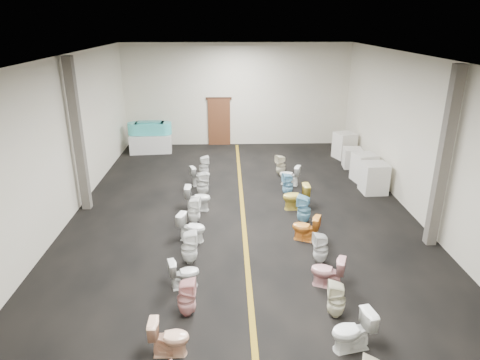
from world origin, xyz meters
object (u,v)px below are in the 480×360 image
(toilet_left_7, at_px, (194,210))
(toilet_right_1, at_px, (352,331))
(bathtub, at_px, (150,128))
(toilet_right_7, at_px, (296,197))
(display_table, at_px, (151,143))
(appliance_crate_b, at_px, (364,167))
(toilet_left_10, at_px, (200,175))
(toilet_right_2, at_px, (336,300))
(appliance_crate_a, at_px, (374,178))
(toilet_right_3, at_px, (327,272))
(toilet_right_5, at_px, (306,228))
(toilet_right_10, at_px, (281,165))
(toilet_left_2, at_px, (169,337))
(toilet_left_5, at_px, (189,247))
(toilet_left_11, at_px, (204,166))
(toilet_left_3, at_px, (187,298))
(toilet_right_9, at_px, (290,175))
(toilet_left_6, at_px, (192,227))
(toilet_right_4, at_px, (321,248))
(appliance_crate_c, at_px, (352,158))
(toilet_right_8, at_px, (288,185))
(toilet_left_8, at_px, (198,198))
(toilet_left_4, at_px, (184,273))
(toilet_right_6, at_px, (304,210))
(toilet_left_9, at_px, (202,184))
(appliance_crate_d, at_px, (344,145))

(toilet_left_7, bearing_deg, toilet_right_1, -141.92)
(bathtub, xyz_separation_m, toilet_right_7, (5.36, -6.14, -0.67))
(display_table, height_order, appliance_crate_b, appliance_crate_b)
(toilet_left_10, distance_m, toilet_right_2, 7.75)
(appliance_crate_a, distance_m, toilet_right_3, 5.96)
(toilet_left_10, xyz_separation_m, toilet_right_5, (2.96, -4.06, 0.01))
(toilet_right_10, bearing_deg, bathtub, -143.22)
(toilet_left_2, relative_size, toilet_left_5, 0.82)
(toilet_right_1, bearing_deg, toilet_left_11, -173.92)
(toilet_left_2, height_order, toilet_left_5, toilet_left_5)
(toilet_left_3, distance_m, toilet_right_9, 7.54)
(toilet_left_7, distance_m, toilet_right_9, 4.24)
(appliance_crate_a, relative_size, toilet_right_7, 1.25)
(bathtub, bearing_deg, toilet_right_7, -50.48)
(toilet_left_6, distance_m, toilet_right_2, 4.36)
(toilet_left_10, relative_size, toilet_right_7, 0.87)
(toilet_right_4, bearing_deg, display_table, -155.82)
(toilet_right_2, bearing_deg, toilet_left_7, -134.38)
(appliance_crate_c, relative_size, toilet_left_2, 1.10)
(bathtub, bearing_deg, appliance_crate_a, -32.43)
(toilet_left_6, relative_size, toilet_right_8, 0.96)
(appliance_crate_c, relative_size, toilet_left_5, 0.91)
(appliance_crate_a, xyz_separation_m, toilet_right_1, (-2.71, -7.19, -0.12))
(toilet_right_7, distance_m, toilet_right_10, 3.01)
(toilet_left_6, bearing_deg, toilet_left_7, 18.59)
(appliance_crate_b, relative_size, toilet_left_8, 1.29)
(appliance_crate_a, xyz_separation_m, toilet_right_2, (-2.78, -6.31, -0.12))
(appliance_crate_b, relative_size, toilet_left_4, 1.50)
(toilet_right_9, bearing_deg, toilet_right_7, 19.24)
(toilet_right_7, bearing_deg, toilet_left_4, -39.86)
(appliance_crate_a, relative_size, toilet_left_6, 1.36)
(appliance_crate_a, distance_m, toilet_right_2, 6.89)
(toilet_right_6, bearing_deg, toilet_right_1, 22.63)
(display_table, bearing_deg, toilet_right_6, -52.55)
(toilet_left_10, bearing_deg, appliance_crate_b, -108.42)
(toilet_left_5, distance_m, toilet_left_9, 4.07)
(toilet_right_1, bearing_deg, appliance_crate_c, 151.91)
(appliance_crate_a, height_order, toilet_left_8, appliance_crate_a)
(appliance_crate_d, distance_m, toilet_left_2, 12.44)
(appliance_crate_b, height_order, toilet_right_2, appliance_crate_b)
(toilet_right_9, bearing_deg, toilet_left_2, 0.27)
(appliance_crate_d, relative_size, toilet_right_9, 1.49)
(bathtub, relative_size, toilet_right_4, 2.41)
(toilet_left_9, bearing_deg, display_table, 20.27)
(toilet_right_6, xyz_separation_m, toilet_right_8, (-0.18, 2.02, -0.03))
(toilet_left_2, xyz_separation_m, toilet_right_3, (3.14, 1.90, 0.02))
(appliance_crate_a, height_order, toilet_left_7, appliance_crate_a)
(appliance_crate_a, relative_size, toilet_right_3, 1.38)
(appliance_crate_d, xyz_separation_m, toilet_left_2, (-5.86, -10.97, -0.19))
(appliance_crate_a, xyz_separation_m, toilet_right_8, (-2.89, -0.23, -0.12))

